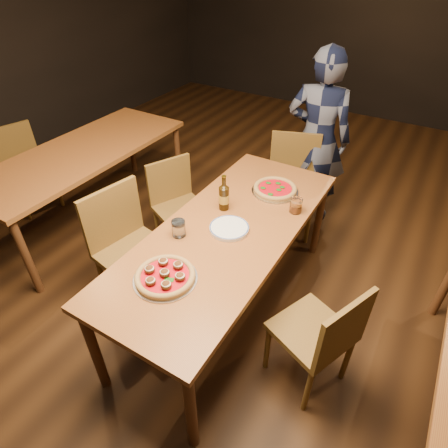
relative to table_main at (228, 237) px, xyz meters
The scene contains 16 objects.
ground 0.68m from the table_main, ahead, with size 9.00×9.00×0.00m, color black.
room_shell 1.18m from the table_main, ahead, with size 9.00×9.00×9.00m.
table_main is the anchor object (origin of this frame).
table_left 1.73m from the table_main, 169.99° to the left, with size 0.80×2.00×0.75m.
chair_main_nw 0.67m from the table_main, 153.49° to the right, with size 0.46×0.46×0.98m, color brown, non-canonical shape.
chair_main_sw 0.81m from the table_main, 150.63° to the left, with size 0.40×0.40×0.86m, color brown, non-canonical shape.
chair_main_e 0.78m from the table_main, 17.56° to the right, with size 0.40×0.40×0.86m, color brown, non-canonical shape.
chair_end 1.15m from the table_main, 90.29° to the left, with size 0.44×0.44×0.94m, color brown, non-canonical shape.
chair_nbr_left 2.41m from the table_main, behind, with size 0.40×0.40×0.87m, color brown, non-canonical shape.
pizza_meatball 0.58m from the table_main, 96.68° to the right, with size 0.36×0.36×0.07m.
pizza_margherita 0.58m from the table_main, 82.80° to the left, with size 0.34×0.34×0.05m.
plate_stack 0.09m from the table_main, 27.74° to the right, with size 0.25×0.25×0.02m, color white.
beer_bottle 0.28m from the table_main, 127.64° to the left, with size 0.07×0.07×0.25m.
water_glass 0.34m from the table_main, 136.90° to the right, with size 0.09×0.09×0.11m, color white.
amber_glass 0.52m from the table_main, 53.23° to the left, with size 0.08×0.08×0.10m, color #934410.
diner 1.50m from the table_main, 87.76° to the left, with size 0.59×0.38×1.60m, color black.
Camera 1 is at (0.96, -1.65, 2.24)m, focal length 30.00 mm.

